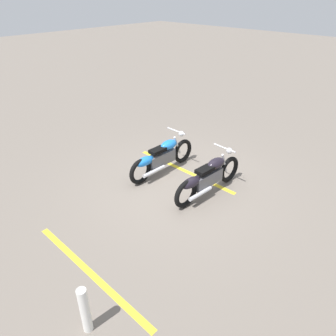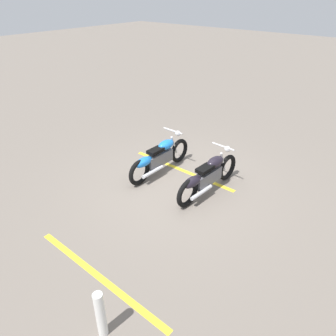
# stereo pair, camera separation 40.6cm
# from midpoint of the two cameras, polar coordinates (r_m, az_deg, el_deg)

# --- Properties ---
(ground_plane) EXTENTS (60.00, 60.00, 0.00)m
(ground_plane) POSITION_cam_midpoint_polar(r_m,az_deg,el_deg) (7.94, 0.54, -2.88)
(ground_plane) COLOR slate
(motorcycle_bright_foreground) EXTENTS (2.23, 0.62, 1.04)m
(motorcycle_bright_foreground) POSITION_cam_midpoint_polar(r_m,az_deg,el_deg) (8.18, -3.04, 1.90)
(motorcycle_bright_foreground) COLOR black
(motorcycle_bright_foreground) RESTS_ON ground
(motorcycle_dark_foreground) EXTENTS (2.23, 0.62, 1.04)m
(motorcycle_dark_foreground) POSITION_cam_midpoint_polar(r_m,az_deg,el_deg) (7.41, 5.56, -1.44)
(motorcycle_dark_foreground) COLOR black
(motorcycle_dark_foreground) RESTS_ON ground
(bollard_post) EXTENTS (0.14, 0.14, 0.82)m
(bollard_post) POSITION_cam_midpoint_polar(r_m,az_deg,el_deg) (4.89, -14.56, -24.18)
(bollard_post) COLOR white
(bollard_post) RESTS_ON ground
(parking_stripe_near) EXTENTS (0.15, 3.20, 0.01)m
(parking_stripe_near) POSITION_cam_midpoint_polar(r_m,az_deg,el_deg) (8.52, 1.15, -0.38)
(parking_stripe_near) COLOR yellow
(parking_stripe_near) RESTS_ON ground
(parking_stripe_mid) EXTENTS (0.15, 3.20, 0.01)m
(parking_stripe_mid) POSITION_cam_midpoint_polar(r_m,az_deg,el_deg) (5.88, -14.43, -18.32)
(parking_stripe_mid) COLOR yellow
(parking_stripe_mid) RESTS_ON ground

